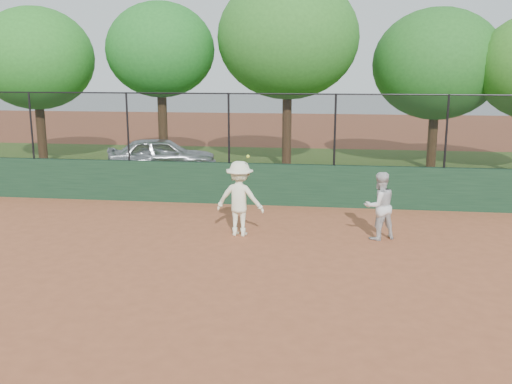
# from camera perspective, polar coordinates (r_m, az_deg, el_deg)

# --- Properties ---
(ground) EXTENTS (80.00, 80.00, 0.00)m
(ground) POSITION_cam_1_polar(r_m,az_deg,el_deg) (10.99, -5.75, -8.44)
(ground) COLOR #A05433
(ground) RESTS_ON ground
(back_wall) EXTENTS (26.00, 0.20, 1.20)m
(back_wall) POSITION_cam_1_polar(r_m,az_deg,el_deg) (16.51, -0.97, 0.83)
(back_wall) COLOR #1B3D24
(back_wall) RESTS_ON ground
(grass_strip) EXTENTS (36.00, 12.00, 0.01)m
(grass_strip) POSITION_cam_1_polar(r_m,az_deg,el_deg) (22.46, 1.35, 2.35)
(grass_strip) COLOR #335219
(grass_strip) RESTS_ON ground
(parked_car) EXTENTS (4.32, 2.77, 1.37)m
(parked_car) POSITION_cam_1_polar(r_m,az_deg,el_deg) (21.62, -9.38, 3.63)
(parked_car) COLOR silver
(parked_car) RESTS_ON ground
(player_second) EXTENTS (0.95, 0.88, 1.58)m
(player_second) POSITION_cam_1_polar(r_m,az_deg,el_deg) (13.38, 12.23, -1.36)
(player_second) COLOR silver
(player_second) RESTS_ON ground
(player_main) EXTENTS (1.22, 0.81, 1.98)m
(player_main) POSITION_cam_1_polar(r_m,az_deg,el_deg) (13.37, -1.63, -0.66)
(player_main) COLOR white
(player_main) RESTS_ON ground
(fence_assembly) EXTENTS (26.00, 0.06, 2.00)m
(fence_assembly) POSITION_cam_1_polar(r_m,az_deg,el_deg) (16.26, -1.09, 6.49)
(fence_assembly) COLOR black
(fence_assembly) RESTS_ON back_wall
(tree_0) EXTENTS (4.58, 4.16, 6.22)m
(tree_0) POSITION_cam_1_polar(r_m,az_deg,el_deg) (24.37, -21.18, 12.32)
(tree_0) COLOR #462D19
(tree_0) RESTS_ON ground
(tree_1) EXTENTS (4.19, 3.81, 6.37)m
(tree_1) POSITION_cam_1_polar(r_m,az_deg,el_deg) (22.81, -9.55, 13.80)
(tree_1) COLOR #412C16
(tree_1) RESTS_ON ground
(tree_2) EXTENTS (5.24, 4.77, 7.24)m
(tree_2) POSITION_cam_1_polar(r_m,az_deg,el_deg) (21.82, 3.21, 15.13)
(tree_2) COLOR #492E1A
(tree_2) RESTS_ON ground
(tree_3) EXTENTS (4.83, 4.39, 6.11)m
(tree_3) POSITION_cam_1_polar(r_m,az_deg,el_deg) (23.02, 17.67, 12.06)
(tree_3) COLOR #402A15
(tree_3) RESTS_ON ground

